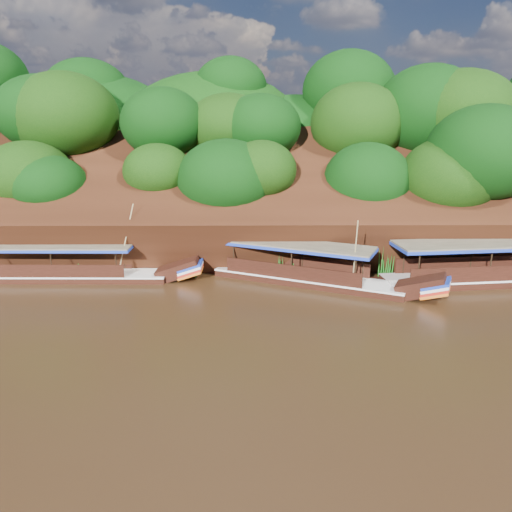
# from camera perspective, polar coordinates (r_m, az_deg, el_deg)

# --- Properties ---
(ground) EXTENTS (160.00, 160.00, 0.00)m
(ground) POSITION_cam_1_polar(r_m,az_deg,el_deg) (24.95, 2.69, -8.72)
(ground) COLOR black
(ground) RESTS_ON ground
(riverbank) EXTENTS (120.00, 30.06, 19.40)m
(riverbank) POSITION_cam_1_polar(r_m,az_deg,el_deg) (46.25, 1.15, 4.99)
(riverbank) COLOR black
(riverbank) RESTS_ON ground
(boat_0) EXTENTS (16.90, 4.10, 6.74)m
(boat_0) POSITION_cam_1_polar(r_m,az_deg,el_deg) (35.82, 26.52, -1.80)
(boat_0) COLOR black
(boat_0) RESTS_ON ground
(boat_1) EXTENTS (14.19, 8.08, 5.08)m
(boat_1) POSITION_cam_1_polar(r_m,az_deg,el_deg) (31.93, 7.25, -2.29)
(boat_1) COLOR black
(boat_1) RESTS_ON ground
(boat_2) EXTENTS (15.00, 2.57, 5.46)m
(boat_2) POSITION_cam_1_polar(r_m,az_deg,el_deg) (34.64, -19.24, -1.71)
(boat_2) COLOR black
(boat_2) RESTS_ON ground
(reeds) EXTENTS (49.94, 2.24, 2.12)m
(reeds) POSITION_cam_1_polar(r_m,az_deg,el_deg) (33.58, -2.62, -0.73)
(reeds) COLOR #1C6118
(reeds) RESTS_ON ground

